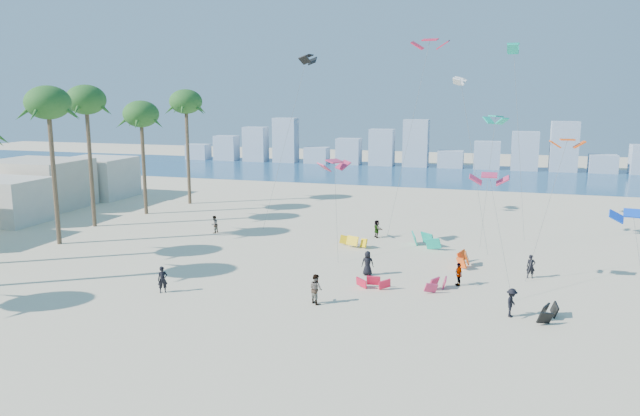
# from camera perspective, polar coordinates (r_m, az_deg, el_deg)

# --- Properties ---
(ground) EXTENTS (220.00, 220.00, 0.00)m
(ground) POSITION_cam_1_polar(r_m,az_deg,el_deg) (33.84, -12.97, -12.17)
(ground) COLOR beige
(ground) RESTS_ON ground
(ocean) EXTENTS (220.00, 220.00, 0.00)m
(ocean) POSITION_cam_1_polar(r_m,az_deg,el_deg) (101.06, 7.42, 3.29)
(ocean) COLOR navy
(ocean) RESTS_ON ground
(kitesurfer_near) EXTENTS (0.78, 0.73, 1.78)m
(kitesurfer_near) POSITION_cam_1_polar(r_m,az_deg,el_deg) (41.61, -14.62, -6.55)
(kitesurfer_near) COLOR black
(kitesurfer_near) RESTS_ON ground
(kitesurfer_mid) EXTENTS (1.17, 1.14, 1.90)m
(kitesurfer_mid) POSITION_cam_1_polar(r_m,az_deg,el_deg) (38.28, -0.40, -7.62)
(kitesurfer_mid) COLOR gray
(kitesurfer_mid) RESTS_ON ground
(kitesurfers_far) EXTENTS (28.81, 18.79, 1.79)m
(kitesurfers_far) POSITION_cam_1_polar(r_m,az_deg,el_deg) (46.73, 6.46, -4.41)
(kitesurfers_far) COLOR black
(kitesurfers_far) RESTS_ON ground
(grounded_kites) EXTENTS (17.16, 18.41, 1.10)m
(grounded_kites) POSITION_cam_1_polar(r_m,az_deg,el_deg) (47.33, 10.26, -4.80)
(grounded_kites) COLOR red
(grounded_kites) RESTS_ON ground
(flying_kites) EXTENTS (36.74, 22.62, 18.67)m
(flying_kites) POSITION_cam_1_polar(r_m,az_deg,el_deg) (52.86, 13.63, 10.36)
(flying_kites) COLOR #CD2D5A
(flying_kites) RESTS_ON ground
(palm_row) EXTENTS (7.35, 44.80, 14.64)m
(palm_row) POSITION_cam_1_polar(r_m,az_deg,el_deg) (57.04, -24.57, 8.08)
(palm_row) COLOR brown
(palm_row) RESTS_ON ground
(distant_skyline) EXTENTS (85.00, 3.00, 8.40)m
(distant_skyline) POSITION_cam_1_polar(r_m,az_deg,el_deg) (110.73, 7.69, 5.53)
(distant_skyline) COLOR #9EADBF
(distant_skyline) RESTS_ON ground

